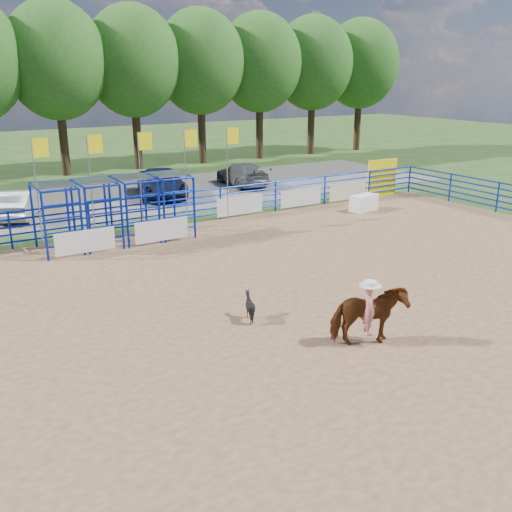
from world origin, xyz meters
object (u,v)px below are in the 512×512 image
Objects in this scene: announcer_table at (364,203)px; car_d at (242,174)px; car_b at (19,204)px; car_c at (162,183)px; horse_and_rider at (369,313)px; calf at (249,306)px.

car_d is at bearing 100.85° from announcer_table.
car_b is 0.77× the size of car_c.
announcer_table is 14.68m from horse_and_rider.
horse_and_rider is 19.61m from car_c.
calf is at bearing 66.28° from car_d.
horse_and_rider is 3.06× the size of calf.
car_c is at bearing 10.70° from car_d.
car_c is 1.13× the size of car_d.
horse_and_rider is 3.32m from calf.
car_c is at bearing -42.22° from calf.
car_b is (-14.56, 7.29, 0.27)m from announcer_table.
car_c reaches higher than car_b.
horse_and_rider is 21.43m from car_d.
car_c is (2.63, 19.43, -0.13)m from horse_and_rider.
horse_and_rider is (-9.68, -11.02, 0.45)m from announcer_table.
calf is (-11.39, -8.21, -0.01)m from announcer_table.
car_c reaches higher than announcer_table.
car_d reaches higher than announcer_table.
announcer_table is 0.28× the size of car_c.
car_b is (-4.88, 18.31, -0.19)m from horse_and_rider.
car_b is at bearing 104.93° from horse_and_rider.
horse_and_rider reaches higher than car_b.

